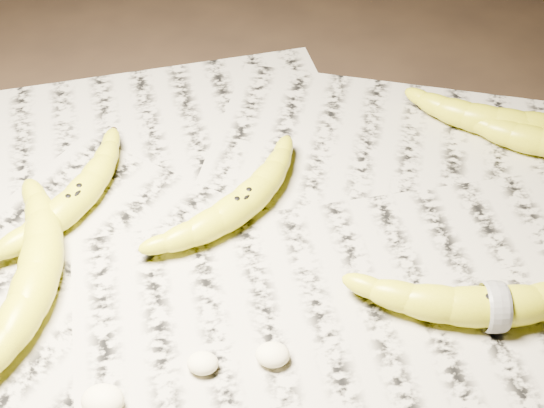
{
  "coord_description": "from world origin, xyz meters",
  "views": [
    {
      "loc": [
        0.04,
        -0.51,
        0.57
      ],
      "look_at": [
        0.01,
        0.02,
        0.05
      ],
      "focal_mm": 50.0,
      "sensor_mm": 36.0,
      "label": 1
    }
  ],
  "objects_px": {
    "banana_left_a": "(74,198)",
    "banana_upper_b": "(540,139)",
    "banana_center": "(242,202)",
    "banana_taped": "(495,304)",
    "banana_upper_a": "(496,119)",
    "banana_left_b": "(37,273)"
  },
  "relations": [
    {
      "from": "banana_left_a",
      "to": "banana_upper_b",
      "type": "bearing_deg",
      "value": -51.39
    },
    {
      "from": "banana_center",
      "to": "banana_taped",
      "type": "xyz_separation_m",
      "value": [
        0.24,
        -0.12,
        0.0
      ]
    },
    {
      "from": "banana_upper_a",
      "to": "banana_upper_b",
      "type": "xyz_separation_m",
      "value": [
        0.05,
        -0.03,
        -0.0
      ]
    },
    {
      "from": "banana_taped",
      "to": "banana_upper_b",
      "type": "height_order",
      "value": "banana_taped"
    },
    {
      "from": "banana_upper_a",
      "to": "banana_taped",
      "type": "bearing_deg",
      "value": -86.31
    },
    {
      "from": "banana_taped",
      "to": "banana_upper_a",
      "type": "distance_m",
      "value": 0.28
    },
    {
      "from": "banana_center",
      "to": "banana_taped",
      "type": "bearing_deg",
      "value": -78.85
    },
    {
      "from": "banana_left_b",
      "to": "banana_upper_a",
      "type": "distance_m",
      "value": 0.53
    },
    {
      "from": "banana_center",
      "to": "banana_upper_b",
      "type": "height_order",
      "value": "banana_center"
    },
    {
      "from": "banana_taped",
      "to": "banana_upper_b",
      "type": "bearing_deg",
      "value": 64.7
    },
    {
      "from": "banana_left_b",
      "to": "banana_upper_a",
      "type": "bearing_deg",
      "value": -63.63
    },
    {
      "from": "banana_taped",
      "to": "banana_left_a",
      "type": "bearing_deg",
      "value": 159.1
    },
    {
      "from": "banana_center",
      "to": "banana_taped",
      "type": "distance_m",
      "value": 0.27
    },
    {
      "from": "banana_upper_a",
      "to": "banana_upper_b",
      "type": "relative_size",
      "value": 1.13
    },
    {
      "from": "banana_left_b",
      "to": "banana_center",
      "type": "relative_size",
      "value": 1.13
    },
    {
      "from": "banana_left_a",
      "to": "banana_upper_b",
      "type": "xyz_separation_m",
      "value": [
        0.5,
        0.12,
        -0.0
      ]
    },
    {
      "from": "banana_taped",
      "to": "banana_upper_a",
      "type": "relative_size",
      "value": 1.26
    },
    {
      "from": "banana_left_b",
      "to": "banana_center",
      "type": "distance_m",
      "value": 0.21
    },
    {
      "from": "banana_left_a",
      "to": "banana_upper_a",
      "type": "xyz_separation_m",
      "value": [
        0.45,
        0.16,
        0.0
      ]
    },
    {
      "from": "banana_left_a",
      "to": "banana_left_b",
      "type": "height_order",
      "value": "banana_left_b"
    },
    {
      "from": "banana_left_b",
      "to": "banana_center",
      "type": "bearing_deg",
      "value": -62.24
    },
    {
      "from": "banana_left_a",
      "to": "banana_left_b",
      "type": "xyz_separation_m",
      "value": [
        -0.01,
        -0.1,
        0.0
      ]
    }
  ]
}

